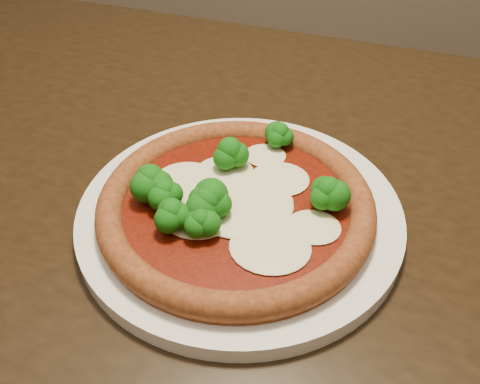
# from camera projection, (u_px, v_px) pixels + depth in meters

# --- Properties ---
(dining_table) EXTENTS (1.39, 1.00, 0.75)m
(dining_table) POSITION_uv_depth(u_px,v_px,m) (259.00, 237.00, 0.68)
(dining_table) COLOR black
(dining_table) RESTS_ON floor
(plate) EXTENTS (0.34, 0.34, 0.02)m
(plate) POSITION_uv_depth(u_px,v_px,m) (240.00, 214.00, 0.56)
(plate) COLOR white
(plate) RESTS_ON dining_table
(pizza) EXTENTS (0.28, 0.28, 0.06)m
(pizza) POSITION_uv_depth(u_px,v_px,m) (233.00, 202.00, 0.54)
(pizza) COLOR brown
(pizza) RESTS_ON plate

